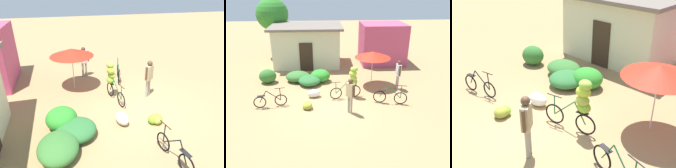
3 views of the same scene
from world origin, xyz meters
The scene contains 12 objects.
ground_plane centered at (0.00, 0.00, 0.00)m, with size 60.00×60.00×0.00m, color #A38053.
hedge_bush_front_right centered at (-1.95, 3.50, 0.31)m, with size 1.49×1.25×0.62m, color #397332.
hedge_bush_mid centered at (-1.19, 2.89, 0.28)m, with size 1.34×1.38×0.55m, color #2F6D35.
hedge_bush_by_door centered at (-0.55, 3.34, 0.38)m, with size 1.20×1.13×0.76m, color #2E8C29.
market_umbrella centered at (2.51, 2.63, 1.88)m, with size 2.06×2.06×2.06m.
bicycle_leftmost centered at (-2.98, 0.23, 0.34)m, with size 1.59×0.35×0.96m.
bicycle_near_pile centered at (1.12, 1.05, 1.01)m, with size 1.68×0.54×1.70m.
bicycle_center_loaded centered at (2.99, 0.20, 0.36)m, with size 1.66×0.43×1.03m.
banana_pile_on_ground centered at (-1.16, -0.07, 0.16)m, with size 0.64×0.70×0.35m.
produce_sack centered at (-0.88, 1.17, 0.22)m, with size 0.70×0.44×0.44m, color silver.
person_vendor centered at (0.86, -0.62, 1.08)m, with size 0.40×0.48×1.75m.
person_bystander centered at (3.88, 1.93, 1.06)m, with size 0.23×0.58×1.72m.
Camera 1 is at (-6.83, 3.10, 4.67)m, focal length 32.49 mm.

